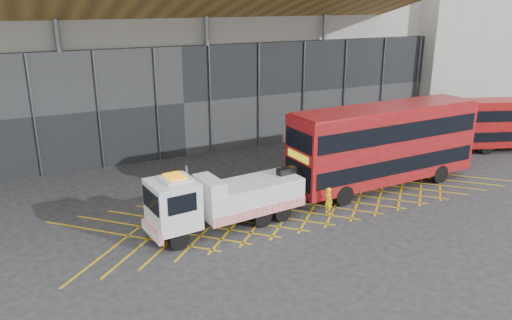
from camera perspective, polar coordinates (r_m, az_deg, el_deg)
ground_plane at (r=26.98m, az=-4.35°, el=-6.62°), size 120.00×120.00×0.00m
road_markings at (r=29.31m, az=5.88°, el=-4.58°), size 27.96×7.16×0.01m
construction_building at (r=42.70m, az=-11.74°, el=14.66°), size 55.00×23.97×18.00m
east_building at (r=56.44m, az=21.21°, el=15.64°), size 15.00×12.00×20.00m
recovery_truck at (r=25.25m, az=-3.87°, el=-4.52°), size 9.76×3.11×3.38m
bus_towed at (r=31.41m, az=14.46°, el=1.94°), size 12.62×3.40×5.09m
worker at (r=27.37m, az=8.28°, el=-4.64°), size 0.43×0.60×1.53m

